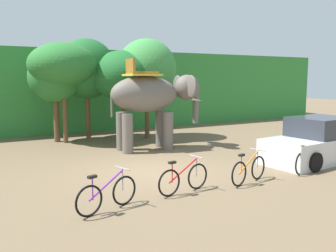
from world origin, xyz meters
The scene contains 13 objects.
ground_plane centered at (0.00, 0.00, 0.00)m, with size 80.00×80.00×0.00m, color brown.
foliage_hedge centered at (0.00, 12.26, 2.29)m, with size 36.00×6.00×4.57m, color #338438.
tree_left centered at (-1.57, 7.11, 3.03)m, with size 2.42×2.42×4.22m.
tree_center_left centered at (-1.28, 6.65, 3.60)m, with size 3.13×3.13×4.62m.
tree_far_left centered at (-0.01, 7.26, 3.45)m, with size 2.86×2.86×4.91m.
tree_center_right centered at (1.50, 6.27, 3.12)m, with size 3.15×3.15×4.34m.
tree_right centered at (2.67, 6.08, 3.47)m, with size 2.93×2.93×4.93m.
elephant centered at (1.61, 3.35, 2.20)m, with size 4.18×2.09×3.78m.
bike_purple centered at (-2.45, -2.59, 0.39)m, with size 1.63×0.70×0.92m.
bike_red centered at (-0.26, -2.32, 0.39)m, with size 1.69×0.52×0.92m.
bike_orange centered at (1.86, -2.45, 0.39)m, with size 1.66×0.64×0.92m.
bike_teal centered at (4.32, -2.40, 0.39)m, with size 1.64×0.68×0.92m.
parked_car centered at (5.87, -1.50, 0.65)m, with size 4.36×2.30×1.60m.
Camera 1 is at (-5.00, -10.12, 2.99)m, focal length 38.24 mm.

